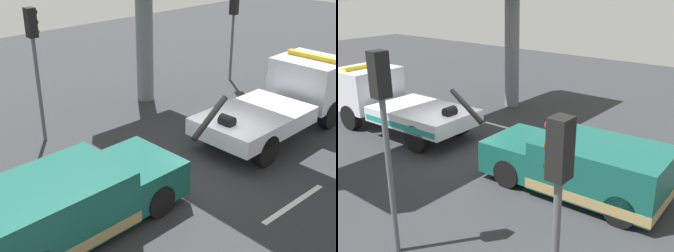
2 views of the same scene
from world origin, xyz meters
The scene contains 8 objects.
ground_plane centered at (0.00, 0.00, -0.05)m, with size 60.00×40.00×0.10m, color #2D3033.
lane_stripe_west centered at (-6.00, -2.89, 0.00)m, with size 2.60×0.16×0.01m, color silver.
lane_stripe_mid centered at (0.00, -2.89, 0.00)m, with size 2.60×0.16×0.01m, color silver.
lane_stripe_east centered at (6.00, -2.89, 0.00)m, with size 2.60×0.16×0.01m, color silver.
tow_truck_white centered at (3.77, 0.03, 1.20)m, with size 7.29×2.59×2.46m.
towed_van_green centered at (-4.84, 0.00, 0.78)m, with size 5.27×2.37×1.58m.
traffic_light_near centered at (-6.98, 4.91, 2.88)m, with size 0.39×0.32×3.94m.
traffic_light_far centered at (-2.98, 4.91, 3.21)m, with size 0.39×0.32×4.41m.
Camera 2 is at (-9.59, 9.32, 5.61)m, focal length 43.53 mm.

